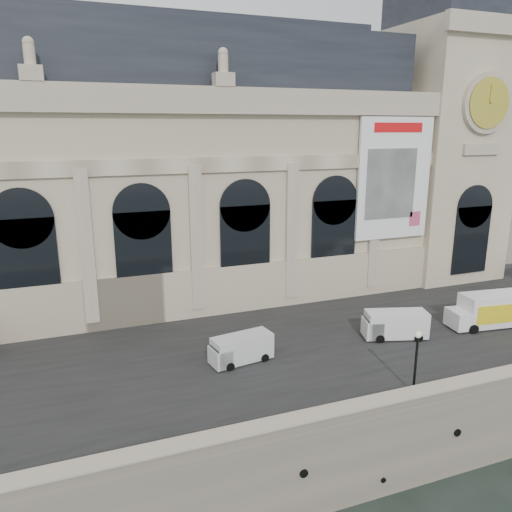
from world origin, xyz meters
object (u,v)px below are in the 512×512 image
at_px(box_truck, 491,310).
at_px(lamp_right, 416,363).
at_px(van_b, 239,349).
at_px(van_c, 392,325).

height_order(box_truck, lamp_right, lamp_right).
height_order(van_b, van_c, van_c).
bearing_deg(lamp_right, van_c, 63.31).
bearing_deg(lamp_right, box_truck, 27.51).
relative_size(van_b, van_c, 0.89).
bearing_deg(lamp_right, van_b, 138.22).
height_order(van_b, box_truck, box_truck).
relative_size(van_b, box_truck, 0.65).
height_order(van_c, lamp_right, lamp_right).
distance_m(van_b, lamp_right, 13.57).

